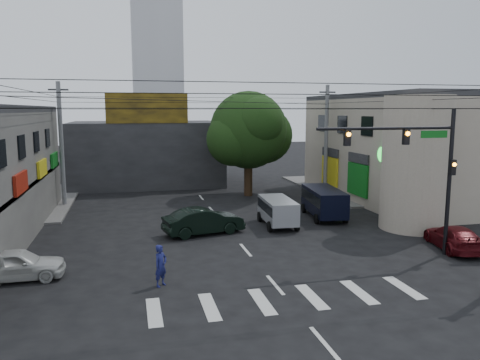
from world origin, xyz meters
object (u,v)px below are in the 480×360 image
object	(u,v)px
silver_minivan	(278,213)
navy_van	(324,203)
dark_sedan	(204,221)
maroon_sedan	(454,237)
traffic_officer	(161,266)
utility_pole_far_left	(61,145)
traffic_gantry	(420,159)
street_tree	(248,130)
white_compact	(16,264)
utility_pole_far_right	(326,141)

from	to	relation	value
silver_minivan	navy_van	world-z (taller)	navy_van
dark_sedan	navy_van	xyz separation A→B (m)	(8.47, 2.29, 0.21)
dark_sedan	maroon_sedan	distance (m)	13.49
navy_van	traffic_officer	bearing A→B (deg)	137.86
utility_pole_far_left	maroon_sedan	size ratio (longest dim) A/B	2.01
traffic_gantry	street_tree	bearing A→B (deg)	101.99
traffic_gantry	traffic_officer	xyz separation A→B (m)	(-12.40, -1.00, -3.96)
utility_pole_far_left	white_compact	world-z (taller)	utility_pole_far_left
utility_pole_far_left	dark_sedan	bearing A→B (deg)	-49.36
utility_pole_far_left	utility_pole_far_right	bearing A→B (deg)	0.00
silver_minivan	traffic_officer	size ratio (longest dim) A/B	2.33
utility_pole_far_left	utility_pole_far_right	xyz separation A→B (m)	(21.00, 0.00, 0.00)
utility_pole_far_right	silver_minivan	size ratio (longest dim) A/B	2.28
maroon_sedan	navy_van	bearing A→B (deg)	-53.39
traffic_officer	street_tree	bearing A→B (deg)	22.24
silver_minivan	navy_van	distance (m)	3.97
street_tree	utility_pole_far_right	distance (m)	6.63
street_tree	white_compact	world-z (taller)	street_tree
dark_sedan	maroon_sedan	size ratio (longest dim) A/B	1.07
silver_minivan	traffic_officer	world-z (taller)	traffic_officer
utility_pole_far_right	utility_pole_far_left	bearing A→B (deg)	180.00
utility_pole_far_left	dark_sedan	size ratio (longest dim) A/B	1.87
utility_pole_far_left	traffic_officer	xyz separation A→B (m)	(5.92, -18.00, -3.73)
street_tree	maroon_sedan	distance (m)	19.14
navy_van	white_compact	bearing A→B (deg)	121.09
traffic_gantry	white_compact	bearing A→B (deg)	176.44
utility_pole_far_right	white_compact	distance (m)	26.61
street_tree	white_compact	size ratio (longest dim) A/B	2.19
street_tree	dark_sedan	size ratio (longest dim) A/B	1.77
street_tree	traffic_gantry	bearing A→B (deg)	-78.01
navy_van	traffic_officer	distance (m)	15.14
utility_pole_far_right	traffic_gantry	bearing A→B (deg)	-98.94
maroon_sedan	silver_minivan	distance (m)	10.00
utility_pole_far_right	white_compact	bearing A→B (deg)	-142.93
utility_pole_far_right	silver_minivan	bearing A→B (deg)	-127.53
street_tree	utility_pole_far_left	world-z (taller)	utility_pole_far_left
utility_pole_far_left	white_compact	distance (m)	16.34
utility_pole_far_right	dark_sedan	distance (m)	16.39
traffic_officer	white_compact	bearing A→B (deg)	116.71
dark_sedan	maroon_sedan	bearing A→B (deg)	-129.08
white_compact	silver_minivan	distance (m)	15.07
navy_van	silver_minivan	bearing A→B (deg)	118.39
street_tree	dark_sedan	bearing A→B (deg)	-116.19
silver_minivan	traffic_officer	distance (m)	11.47
utility_pole_far_right	traffic_officer	bearing A→B (deg)	-129.95
white_compact	dark_sedan	bearing A→B (deg)	-58.14
dark_sedan	white_compact	xyz separation A→B (m)	(-8.90, -5.49, -0.09)
traffic_officer	dark_sedan	bearing A→B (deg)	25.18
maroon_sedan	navy_van	size ratio (longest dim) A/B	0.90
traffic_gantry	white_compact	xyz separation A→B (m)	(-18.32, 1.14, -4.15)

